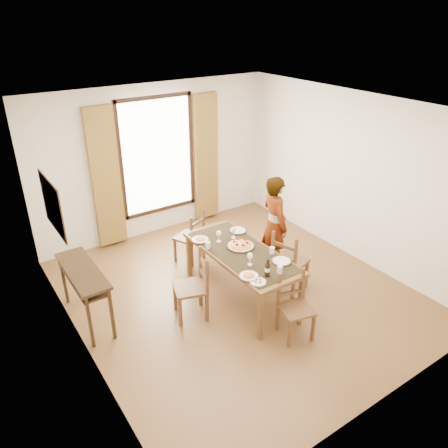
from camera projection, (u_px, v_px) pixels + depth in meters
ground at (237, 292)px, 6.52m from camera, size 5.00×5.00×0.00m
room_shell at (233, 194)px, 5.92m from camera, size 4.60×5.10×2.74m
console_table at (83, 277)px, 5.64m from camera, size 0.38×1.20×0.80m
dining_table at (241, 255)px, 6.13m from camera, size 0.81×1.90×0.76m
chair_west at (193, 288)px, 5.84m from camera, size 0.53×0.53×0.96m
chair_north at (191, 238)px, 7.15m from camera, size 0.52×0.52×0.90m
chair_south at (295, 308)px, 5.50m from camera, size 0.47×0.47×0.88m
chair_east at (289, 263)px, 6.37m from camera, size 0.55×0.55×0.99m
man at (274, 225)px, 6.74m from camera, size 0.71×0.58×1.59m
plate_sw at (249, 275)px, 5.50m from camera, size 0.27×0.27×0.05m
plate_se at (282, 260)px, 5.83m from camera, size 0.27×0.27×0.05m
plate_nw at (200, 239)px, 6.36m from camera, size 0.27×0.27×0.05m
plate_ne at (238, 230)px, 6.62m from camera, size 0.27×0.27×0.05m
pasta_platter at (241, 244)px, 6.18m from camera, size 0.40×0.40×0.10m
caprese_plate at (258, 281)px, 5.40m from camera, size 0.20×0.20×0.04m
wine_glass_a at (250, 259)px, 5.73m from camera, size 0.08×0.08×0.18m
wine_glass_b at (234, 232)px, 6.40m from camera, size 0.08×0.08×0.18m
wine_glass_c at (219, 236)px, 6.30m from camera, size 0.08×0.08×0.18m
tumbler_a at (272, 250)px, 6.01m from camera, size 0.07×0.07×0.10m
tumbler_b at (208, 245)px, 6.15m from camera, size 0.07×0.07×0.10m
tumbler_c at (280, 270)px, 5.57m from camera, size 0.07×0.07×0.10m
wine_bottle at (267, 268)px, 5.48m from camera, size 0.07×0.07×0.25m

